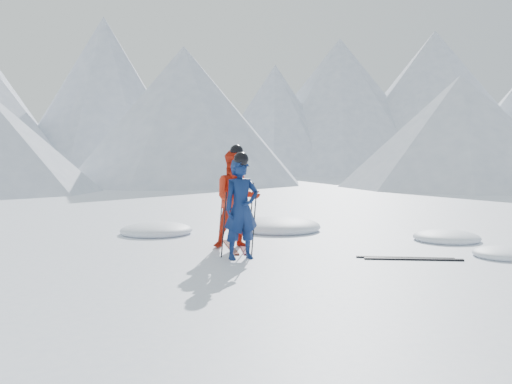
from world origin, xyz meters
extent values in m
plane|color=white|center=(0.00, 0.00, 0.00)|extent=(160.00, 160.00, 0.00)
cone|color=#B2BCD1|center=(-11.51, 40.48, 7.17)|extent=(23.96, 23.96, 14.35)
cone|color=#B2BCD1|center=(-5.08, 51.27, 5.96)|extent=(17.69, 17.69, 11.93)
cone|color=#B2BCD1|center=(4.51, 43.52, 5.42)|extent=(19.63, 19.63, 10.85)
cone|color=#B2BCD1|center=(11.74, 46.25, 7.07)|extent=(23.31, 23.31, 14.15)
cone|color=#B2BCD1|center=(21.49, 44.84, 7.44)|extent=(28.94, 28.94, 14.88)
cone|color=#B2BCD1|center=(12.00, 20.00, 3.25)|extent=(14.00, 14.00, 6.50)
cone|color=#B2BCD1|center=(-4.00, 26.00, 4.50)|extent=(16.00, 16.00, 9.00)
imported|color=#0C1E4C|center=(-2.32, -0.74, 0.89)|extent=(0.75, 0.62, 1.78)
imported|color=red|center=(-2.32, 0.42, 0.96)|extent=(0.97, 0.77, 1.93)
cylinder|color=black|center=(-2.62, -0.59, 0.59)|extent=(0.12, 0.08, 1.18)
cylinder|color=black|center=(-2.07, -0.49, 0.59)|extent=(0.12, 0.07, 1.18)
cylinder|color=black|center=(-2.62, 0.67, 0.64)|extent=(0.13, 0.10, 1.28)
cylinder|color=black|center=(-2.02, 0.57, 0.64)|extent=(0.13, 0.09, 1.28)
cube|color=black|center=(-2.44, 0.42, 0.01)|extent=(0.23, 1.70, 0.03)
cube|color=black|center=(-2.20, 0.42, 0.01)|extent=(0.11, 1.70, 0.03)
cube|color=black|center=(0.57, -1.02, 0.01)|extent=(1.67, 0.48, 0.03)
cube|color=black|center=(0.67, -1.17, 0.01)|extent=(1.68, 0.42, 0.03)
ellipsoid|color=white|center=(-4.05, 2.53, 0.00)|extent=(1.68, 1.68, 0.37)
ellipsoid|color=white|center=(2.23, 0.85, 0.00)|extent=(1.40, 1.40, 0.31)
ellipsoid|color=white|center=(-1.13, 2.81, 0.00)|extent=(2.05, 2.05, 0.45)
ellipsoid|color=white|center=(2.41, -1.07, 0.00)|extent=(1.11, 1.11, 0.24)
camera|label=1|loc=(-3.05, -10.18, 1.81)|focal=38.00mm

